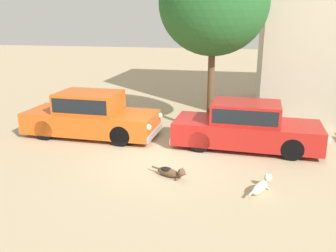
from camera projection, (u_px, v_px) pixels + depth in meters
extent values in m
plane|color=tan|center=(162.00, 156.00, 10.73)|extent=(80.00, 80.00, 0.00)
cube|color=#D15619|center=(92.00, 121.00, 12.53)|extent=(4.56, 1.88, 0.71)
cube|color=#D15619|center=(89.00, 102.00, 12.34)|extent=(2.11, 1.58, 0.68)
cube|color=black|center=(89.00, 102.00, 12.33)|extent=(1.95, 1.61, 0.48)
cube|color=#999BA0|center=(154.00, 133.00, 12.10)|extent=(0.16, 1.76, 0.20)
cube|color=#999BA0|center=(35.00, 124.00, 13.10)|extent=(0.16, 1.76, 0.20)
sphere|color=silver|center=(160.00, 116.00, 12.64)|extent=(0.20, 0.20, 0.20)
sphere|color=silver|center=(148.00, 127.00, 11.31)|extent=(0.20, 0.20, 0.20)
cube|color=red|center=(46.00, 108.00, 13.70)|extent=(0.04, 0.18, 0.18)
cube|color=red|center=(21.00, 118.00, 12.25)|extent=(0.04, 0.18, 0.18)
cylinder|color=black|center=(136.00, 122.00, 13.02)|extent=(0.68, 0.21, 0.68)
cylinder|color=black|center=(120.00, 136.00, 11.53)|extent=(0.68, 0.21, 0.68)
cylinder|color=black|center=(68.00, 118.00, 13.62)|extent=(0.68, 0.21, 0.68)
cylinder|color=black|center=(45.00, 130.00, 12.13)|extent=(0.68, 0.21, 0.68)
cube|color=#AD1E19|center=(246.00, 132.00, 11.35)|extent=(4.57, 1.87, 0.70)
cube|color=#AD1E19|center=(246.00, 112.00, 11.17)|extent=(2.13, 1.54, 0.62)
cube|color=black|center=(246.00, 112.00, 11.17)|extent=(1.96, 1.56, 0.43)
cube|color=#999BA0|center=(321.00, 145.00, 10.89)|extent=(0.18, 1.67, 0.20)
cube|color=#999BA0|center=(177.00, 134.00, 11.95)|extent=(0.18, 1.67, 0.20)
sphere|color=silver|center=(320.00, 127.00, 11.39)|extent=(0.20, 0.20, 0.20)
sphere|color=silver|center=(327.00, 140.00, 10.15)|extent=(0.20, 0.20, 0.20)
cube|color=red|center=(182.00, 116.00, 12.51)|extent=(0.05, 0.18, 0.18)
cube|color=red|center=(172.00, 128.00, 11.15)|extent=(0.05, 0.18, 0.18)
cylinder|color=black|center=(289.00, 134.00, 11.78)|extent=(0.67, 0.22, 0.66)
cylinder|color=black|center=(292.00, 149.00, 10.38)|extent=(0.67, 0.22, 0.66)
cylinder|color=black|center=(207.00, 128.00, 12.42)|extent=(0.67, 0.22, 0.66)
cylinder|color=black|center=(200.00, 142.00, 11.03)|extent=(0.67, 0.22, 0.66)
cylinder|color=beige|center=(263.00, 187.00, 8.73)|extent=(0.12, 0.10, 0.06)
cylinder|color=beige|center=(267.00, 188.00, 8.66)|extent=(0.12, 0.10, 0.06)
ellipsoid|color=beige|center=(260.00, 188.00, 8.46)|extent=(0.48, 0.66, 0.28)
sphere|color=beige|center=(268.00, 178.00, 8.71)|extent=(0.19, 0.19, 0.19)
cone|color=beige|center=(270.00, 177.00, 8.78)|extent=(0.14, 0.14, 0.11)
cone|color=beige|center=(266.00, 174.00, 8.72)|extent=(0.09, 0.09, 0.09)
cone|color=beige|center=(271.00, 175.00, 8.64)|extent=(0.09, 0.09, 0.09)
cylinder|color=beige|center=(251.00, 193.00, 8.16)|extent=(0.16, 0.23, 0.09)
cylinder|color=brown|center=(180.00, 177.00, 9.25)|extent=(0.09, 0.12, 0.06)
cylinder|color=brown|center=(177.00, 179.00, 9.15)|extent=(0.09, 0.12, 0.06)
ellipsoid|color=brown|center=(168.00, 172.00, 9.34)|extent=(0.71, 0.48, 0.23)
ellipsoid|color=black|center=(167.00, 170.00, 9.35)|extent=(0.43, 0.35, 0.13)
sphere|color=brown|center=(182.00, 172.00, 9.09)|extent=(0.20, 0.20, 0.20)
cone|color=brown|center=(185.00, 174.00, 9.03)|extent=(0.14, 0.14, 0.11)
cone|color=brown|center=(183.00, 168.00, 9.11)|extent=(0.09, 0.09, 0.09)
cone|color=brown|center=(180.00, 170.00, 9.01)|extent=(0.09, 0.09, 0.09)
cylinder|color=brown|center=(156.00, 168.00, 9.57)|extent=(0.24, 0.14, 0.06)
cylinder|color=brown|center=(211.00, 90.00, 12.55)|extent=(0.23, 0.23, 3.09)
ellipsoid|color=#235B28|center=(214.00, 3.00, 11.72)|extent=(3.62, 3.26, 3.44)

